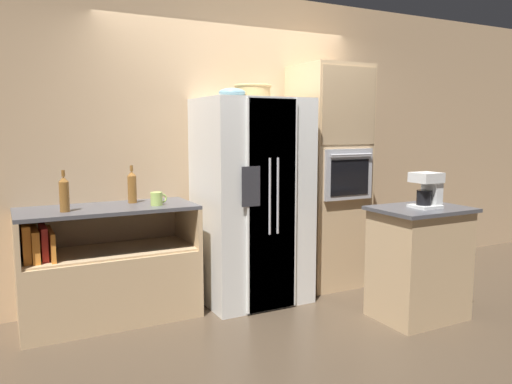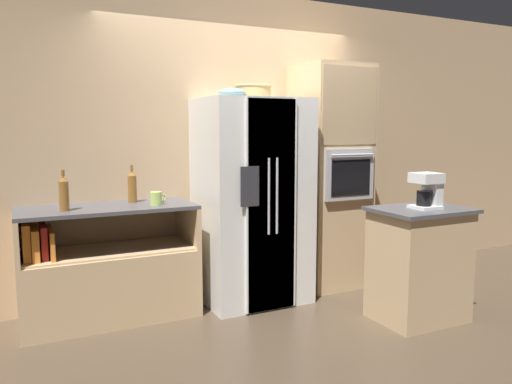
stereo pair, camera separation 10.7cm
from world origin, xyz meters
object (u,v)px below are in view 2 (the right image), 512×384
coffee_maker (428,189)px  bottle_short (64,193)px  bottle_tall (132,186)px  wicker_basket (253,91)px  refrigerator (252,201)px  fruit_bowl (232,93)px  wall_oven (330,177)px  mug (156,198)px

coffee_maker → bottle_short: bearing=157.9°
bottle_tall → coffee_maker: size_ratio=1.11×
bottle_tall → coffee_maker: bottle_tall is taller
wicker_basket → bottle_short: size_ratio=1.05×
wicker_basket → bottle_tall: wicker_basket is taller
refrigerator → fruit_bowl: size_ratio=7.83×
bottle_short → coffee_maker: 2.81m
coffee_maker → bottle_tall: bearing=148.2°
wicker_basket → bottle_short: (-1.61, -0.07, -0.81)m
fruit_bowl → bottle_tall: bearing=165.4°
wall_oven → bottle_tall: size_ratio=6.83×
wall_oven → mug: wall_oven is taller
fruit_bowl → coffee_maker: fruit_bowl is taller
wall_oven → refrigerator: bearing=-175.4°
refrigerator → coffee_maker: size_ratio=6.38×
bottle_short → mug: bottle_short is taller
refrigerator → wall_oven: bearing=4.6°
bottle_tall → refrigerator: bearing=-11.0°
refrigerator → wicker_basket: 0.97m
refrigerator → bottle_tall: (-1.02, 0.20, 0.16)m
bottle_tall → bottle_short: bottle_tall is taller
fruit_bowl → bottle_short: bearing=180.0°
bottle_tall → wall_oven: bearing=-3.9°
wall_oven → coffee_maker: bearing=-82.5°
bottle_short → mug: size_ratio=2.31×
wicker_basket → mug: bearing=-175.1°
wicker_basket → fruit_bowl: bearing=-163.8°
wall_oven → bottle_short: (-2.45, -0.09, -0.01)m
bottle_tall → coffee_maker: 2.41m
fruit_bowl → mug: fruit_bowl is taller
fruit_bowl → bottle_short: (-1.38, 0.00, -0.78)m
refrigerator → wicker_basket: (0.04, 0.05, 0.97)m
refrigerator → fruit_bowl: 0.96m
bottle_short → wicker_basket: bearing=2.4°
wall_oven → bottle_short: wall_oven is taller
wicker_basket → bottle_short: wicker_basket is taller
fruit_bowl → wall_oven: bearing=4.6°
wall_oven → coffee_maker: (0.15, -1.14, -0.01)m
refrigerator → mug: refrigerator is taller
wall_oven → bottle_tall: (-1.90, 0.13, -0.01)m
bottle_tall → bottle_short: bearing=-159.0°
wicker_basket → bottle_tall: (-1.06, 0.15, -0.81)m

